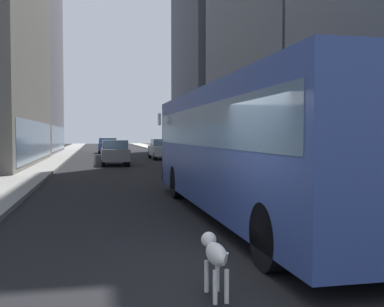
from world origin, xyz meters
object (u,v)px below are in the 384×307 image
object	(u,v)px
car_blue_hatchback	(107,145)
car_red_coupe	(204,158)
car_silver_sedan	(162,149)
dalmatian_dog	(215,254)
transit_bus	(250,143)
car_grey_wagon	(115,152)

from	to	relation	value
car_blue_hatchback	car_red_coupe	distance (m)	27.91
car_silver_sedan	car_blue_hatchback	bearing A→B (deg)	107.03
car_red_coupe	dalmatian_dog	distance (m)	16.65
transit_bus	dalmatian_dog	xyz separation A→B (m)	(-2.17, -4.96, -1.26)
car_blue_hatchback	car_silver_sedan	size ratio (longest dim) A/B	0.96
transit_bus	car_silver_sedan	size ratio (longest dim) A/B	2.69
car_silver_sedan	car_red_coupe	distance (m)	14.56
car_blue_hatchback	car_red_coupe	size ratio (longest dim) A/B	0.94
transit_bus	car_silver_sedan	xyz separation A→B (m)	(1.60, 25.82, -0.96)
car_silver_sedan	transit_bus	bearing A→B (deg)	-93.55
dalmatian_dog	car_grey_wagon	bearing A→B (deg)	90.55
car_silver_sedan	car_red_coupe	bearing A→B (deg)	-90.00
car_red_coupe	car_silver_sedan	bearing A→B (deg)	90.00
car_blue_hatchback	car_silver_sedan	world-z (taller)	same
car_blue_hatchback	car_grey_wagon	world-z (taller)	same
transit_bus	dalmatian_dog	distance (m)	5.56
car_red_coupe	transit_bus	bearing A→B (deg)	-98.09
transit_bus	dalmatian_dog	size ratio (longest dim) A/B	11.98
car_silver_sedan	dalmatian_dog	size ratio (longest dim) A/B	4.45
transit_bus	car_red_coupe	xyz separation A→B (m)	(1.60, 11.26, -0.95)
car_red_coupe	car_grey_wagon	bearing A→B (deg)	116.17
car_blue_hatchback	car_red_coupe	xyz separation A→B (m)	(4.00, -27.62, -0.00)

